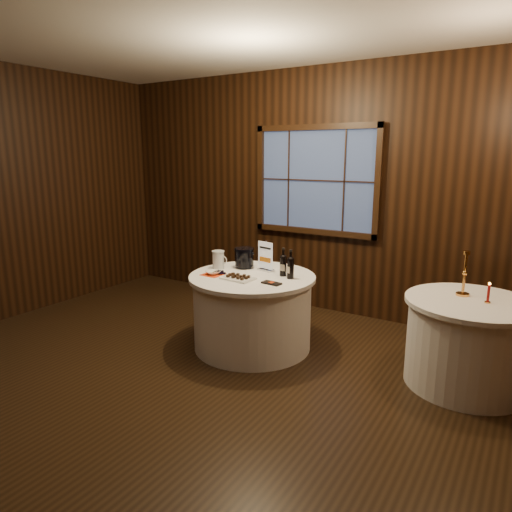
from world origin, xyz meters
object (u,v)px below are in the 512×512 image
Objects in this scene: chocolate_box at (272,283)px; brass_candlestick at (464,280)px; sign_stand at (266,261)px; port_bottle_left at (283,264)px; side_table at (467,343)px; glass_pitcher at (218,260)px; ice_bucket at (244,257)px; cracker_bowl at (213,273)px; port_bottle_right at (290,266)px; red_candle at (488,295)px; chocolate_plate at (238,278)px; grape_bunch at (220,273)px; main_table at (252,311)px.

brass_candlestick is (1.58, 0.57, 0.13)m from chocolate_box.
sign_stand is 1.12× the size of port_bottle_left.
glass_pitcher is at bearing -174.04° from side_table.
brass_candlestick is at bearing 17.46° from sign_stand.
chocolate_box is (0.56, -0.38, -0.11)m from ice_bucket.
ice_bucket is at bearing 73.94° from cracker_bowl.
port_bottle_right is 2.02× the size of cracker_bowl.
side_table is at bearing 177.56° from red_candle.
chocolate_plate is at bearing -123.43° from port_bottle_right.
grape_bunch is at bearing -51.63° from glass_pitcher.
chocolate_box is at bearing -81.93° from port_bottle_right.
port_bottle_left reaches higher than glass_pitcher.
cracker_bowl is at bearing -106.06° from ice_bucket.
port_bottle_right is (0.11, -0.05, 0.00)m from port_bottle_left.
brass_candlestick reaches higher than ice_bucket.
sign_stand is 0.81× the size of brass_candlestick.
red_candle is (2.35, 0.08, -0.05)m from ice_bucket.
port_bottle_left is 2.01× the size of cracker_bowl.
red_candle reaches higher than grape_bunch.
port_bottle_right is at bearing 82.94° from chocolate_box.
side_table is 1.78m from chocolate_box.
chocolate_box is 1.08× the size of grape_bunch.
chocolate_plate is 0.36m from chocolate_box.
port_bottle_left is 1.00× the size of port_bottle_right.
port_bottle_left is at bearing -5.45° from sign_stand.
brass_candlestick is at bearing 12.00° from main_table.
glass_pitcher reaches higher than grape_bunch.
port_bottle_right is 1.56m from brass_candlestick.
port_bottle_right is 0.63m from ice_bucket.
red_candle reaches higher than main_table.
glass_pitcher is at bearing 172.90° from port_bottle_left.
brass_candlestick is at bearing 14.80° from cracker_bowl.
grape_bunch is at bearing -169.33° from red_candle.
ice_bucket reaches higher than chocolate_box.
main_table is 1.19× the size of side_table.
chocolate_box is 1.69m from brass_candlestick.
cracker_bowl reaches higher than side_table.
side_table is 3.76× the size of port_bottle_left.
port_bottle_right is at bearing 14.70° from main_table.
side_table is 5.59× the size of glass_pitcher.
side_table is 2.04m from sign_stand.
red_candle is (1.73, 0.19, -0.06)m from port_bottle_right.
sign_stand is 0.57m from cracker_bowl.
sign_stand is 1.89m from brass_candlestick.
side_table is 6.30× the size of grape_bunch.
cracker_bowl is 0.81× the size of red_candle.
port_bottle_right is at bearing 36.20° from chocolate_plate.
grape_bunch is (-0.32, -0.38, -0.09)m from sign_stand.
port_bottle_right is at bearing -168.69° from brass_candlestick.
ice_bucket is 2.15m from brass_candlestick.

